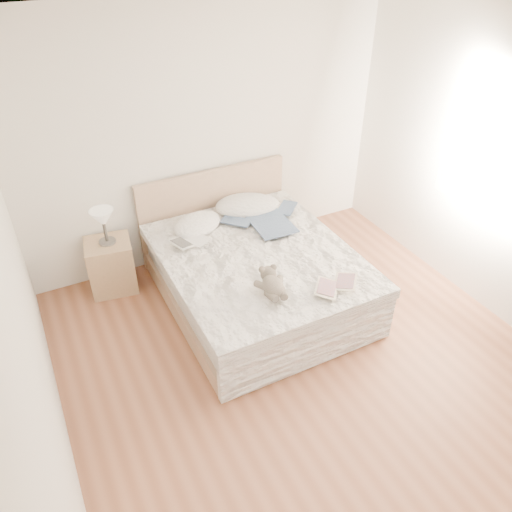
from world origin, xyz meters
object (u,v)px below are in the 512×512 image
bed (254,273)px  teddy_bear (273,292)px  nightstand (111,266)px  childrens_book (336,285)px  table_lamp (103,220)px  photo_book (190,242)px

bed → teddy_bear: 0.81m
nightstand → childrens_book: (1.59, -1.67, 0.35)m
table_lamp → bed: bearing=-33.7°
photo_book → nightstand: bearing=127.3°
nightstand → table_lamp: size_ratio=1.53×
childrens_book → table_lamp: bearing=175.1°
nightstand → photo_book: photo_book is taller
nightstand → photo_book: size_ratio=1.64×
photo_book → bed: bearing=-53.6°
bed → nightstand: 1.47m
nightstand → table_lamp: bearing=21.6°
bed → table_lamp: size_ratio=5.86×
photo_book → table_lamp: bearing=126.7°
photo_book → teddy_bear: size_ratio=1.04×
table_lamp → childrens_book: bearing=-46.7°
nightstand → bed: bearing=-33.4°
teddy_bear → nightstand: bearing=130.9°
nightstand → childrens_book: bearing=-46.4°
table_lamp → teddy_bear: 1.85m
table_lamp → teddy_bear: bearing=-55.7°
nightstand → table_lamp: (0.01, 0.00, 0.54)m
table_lamp → childrens_book: 2.31m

